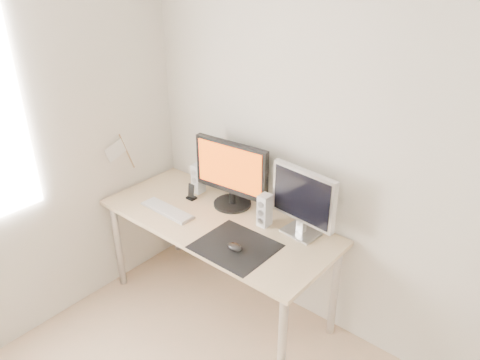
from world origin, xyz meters
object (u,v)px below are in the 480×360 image
Objects in this scene: desk at (218,230)px; speaker_left at (198,178)px; mouse at (235,247)px; speaker_right at (265,210)px; second_monitor at (303,200)px; main_monitor at (231,172)px; keyboard at (167,210)px; phone_dock at (191,194)px.

speaker_left reaches higher than desk.
desk is (-0.31, 0.19, -0.10)m from mouse.
speaker_right is (0.63, -0.05, 0.00)m from speaker_left.
desk is 0.63m from second_monitor.
main_monitor is 0.56m from second_monitor.
main_monitor is at bearing 170.16° from speaker_right.
desk is at bearing 148.71° from mouse.
desk is at bearing -157.15° from second_monitor.
desk is 0.37m from keyboard.
keyboard reaches higher than desk.
second_monitor is 2.08× the size of speaker_left.
second_monitor is 3.99× the size of phone_dock.
speaker_right reaches higher than mouse.
desk is 7.37× the size of speaker_left.
mouse is 0.24× the size of second_monitor.
second_monitor is at bearing 63.41° from mouse.
mouse is 0.69m from phone_dock.
second_monitor is at bearing 16.75° from speaker_right.
main_monitor is at bearing 1.36° from speaker_left.
phone_dock is at bearing -72.77° from speaker_left.
keyboard is at bearing -129.78° from main_monitor.
speaker_left is at bearing 150.46° from mouse.
keyboard is (-0.64, 0.05, -0.01)m from mouse.
second_monitor reaches higher than speaker_left.
mouse is 0.50m from second_monitor.
phone_dock is at bearing 165.18° from desk.
keyboard is (0.03, -0.33, -0.10)m from speaker_left.
speaker_right is (0.27, 0.14, 0.19)m from desk.
speaker_right is at bearing 95.56° from mouse.
mouse is 0.95× the size of phone_dock.
mouse is 0.64m from keyboard.
phone_dock is (-0.83, -0.13, -0.21)m from second_monitor.
mouse reaches higher than keyboard.
speaker_right is 0.61m from phone_dock.
speaker_left is at bearing 151.99° from desk.
speaker_left is at bearing 175.59° from speaker_right.
second_monitor is at bearing 22.85° from desk.
mouse is at bearing -29.54° from speaker_left.
main_monitor is at bearing 132.80° from mouse.
keyboard is 0.23m from phone_dock.
keyboard is (-0.28, -0.34, -0.25)m from main_monitor.
main_monitor reaches higher than mouse.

